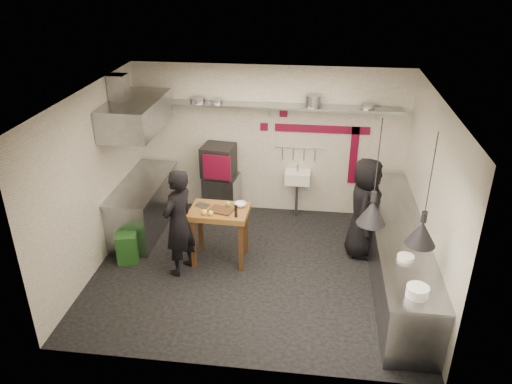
# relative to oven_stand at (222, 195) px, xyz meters

# --- Properties ---
(floor) EXTENTS (5.00, 5.00, 0.00)m
(floor) POSITION_rel_oven_stand_xyz_m (0.85, -1.76, -0.40)
(floor) COLOR black
(floor) RESTS_ON ground
(ceiling) EXTENTS (5.00, 5.00, 0.00)m
(ceiling) POSITION_rel_oven_stand_xyz_m (0.85, -1.76, 2.40)
(ceiling) COLOR silver
(ceiling) RESTS_ON floor
(wall_back) EXTENTS (5.00, 0.04, 2.80)m
(wall_back) POSITION_rel_oven_stand_xyz_m (0.85, 0.34, 1.00)
(wall_back) COLOR silver
(wall_back) RESTS_ON floor
(wall_front) EXTENTS (5.00, 0.04, 2.80)m
(wall_front) POSITION_rel_oven_stand_xyz_m (0.85, -3.86, 1.00)
(wall_front) COLOR silver
(wall_front) RESTS_ON floor
(wall_left) EXTENTS (0.04, 4.20, 2.80)m
(wall_left) POSITION_rel_oven_stand_xyz_m (-1.65, -1.76, 1.00)
(wall_left) COLOR silver
(wall_left) RESTS_ON floor
(wall_right) EXTENTS (0.04, 4.20, 2.80)m
(wall_right) POSITION_rel_oven_stand_xyz_m (3.35, -1.76, 1.00)
(wall_right) COLOR silver
(wall_right) RESTS_ON floor
(red_band_horiz) EXTENTS (1.70, 0.02, 0.14)m
(red_band_horiz) POSITION_rel_oven_stand_xyz_m (1.80, 0.32, 1.28)
(red_band_horiz) COLOR maroon
(red_band_horiz) RESTS_ON wall_back
(red_band_vert) EXTENTS (0.14, 0.02, 1.10)m
(red_band_vert) POSITION_rel_oven_stand_xyz_m (2.40, 0.32, 0.80)
(red_band_vert) COLOR maroon
(red_band_vert) RESTS_ON wall_back
(red_tile_a) EXTENTS (0.14, 0.02, 0.14)m
(red_tile_a) POSITION_rel_oven_stand_xyz_m (1.10, 0.32, 1.55)
(red_tile_a) COLOR maroon
(red_tile_a) RESTS_ON wall_back
(red_tile_b) EXTENTS (0.14, 0.02, 0.14)m
(red_tile_b) POSITION_rel_oven_stand_xyz_m (0.75, 0.32, 1.28)
(red_tile_b) COLOR maroon
(red_tile_b) RESTS_ON wall_back
(back_shelf) EXTENTS (4.60, 0.34, 0.04)m
(back_shelf) POSITION_rel_oven_stand_xyz_m (0.85, 0.16, 1.72)
(back_shelf) COLOR gray
(back_shelf) RESTS_ON wall_back
(shelf_bracket_left) EXTENTS (0.04, 0.06, 0.24)m
(shelf_bracket_left) POSITION_rel_oven_stand_xyz_m (-1.05, 0.31, 1.62)
(shelf_bracket_left) COLOR gray
(shelf_bracket_left) RESTS_ON wall_back
(shelf_bracket_mid) EXTENTS (0.04, 0.06, 0.24)m
(shelf_bracket_mid) POSITION_rel_oven_stand_xyz_m (0.85, 0.31, 1.62)
(shelf_bracket_mid) COLOR gray
(shelf_bracket_mid) RESTS_ON wall_back
(shelf_bracket_right) EXTENTS (0.04, 0.06, 0.24)m
(shelf_bracket_right) POSITION_rel_oven_stand_xyz_m (2.75, 0.31, 1.62)
(shelf_bracket_right) COLOR gray
(shelf_bracket_right) RESTS_ON wall_back
(pan_far_left) EXTENTS (0.36, 0.36, 0.09)m
(pan_far_left) POSITION_rel_oven_stand_xyz_m (-0.42, 0.16, 1.79)
(pan_far_left) COLOR gray
(pan_far_left) RESTS_ON back_shelf
(pan_mid_left) EXTENTS (0.27, 0.27, 0.07)m
(pan_mid_left) POSITION_rel_oven_stand_xyz_m (-0.08, 0.16, 1.78)
(pan_mid_left) COLOR gray
(pan_mid_left) RESTS_ON back_shelf
(stock_pot) EXTENTS (0.38, 0.38, 0.20)m
(stock_pot) POSITION_rel_oven_stand_xyz_m (1.62, 0.16, 1.84)
(stock_pot) COLOR gray
(stock_pot) RESTS_ON back_shelf
(pan_right) EXTENTS (0.32, 0.32, 0.08)m
(pan_right) POSITION_rel_oven_stand_xyz_m (2.56, 0.16, 1.78)
(pan_right) COLOR gray
(pan_right) RESTS_ON back_shelf
(oven_stand) EXTENTS (0.68, 0.63, 0.80)m
(oven_stand) POSITION_rel_oven_stand_xyz_m (0.00, 0.00, 0.00)
(oven_stand) COLOR gray
(oven_stand) RESTS_ON floor
(combi_oven) EXTENTS (0.63, 0.60, 0.58)m
(combi_oven) POSITION_rel_oven_stand_xyz_m (-0.05, 0.04, 0.69)
(combi_oven) COLOR black
(combi_oven) RESTS_ON oven_stand
(oven_door) EXTENTS (0.52, 0.10, 0.46)m
(oven_door) POSITION_rel_oven_stand_xyz_m (-0.02, -0.28, 0.69)
(oven_door) COLOR maroon
(oven_door) RESTS_ON combi_oven
(oven_glass) EXTENTS (0.33, 0.06, 0.34)m
(oven_glass) POSITION_rel_oven_stand_xyz_m (-0.03, -0.29, 0.69)
(oven_glass) COLOR black
(oven_glass) RESTS_ON oven_door
(hand_sink) EXTENTS (0.46, 0.34, 0.22)m
(hand_sink) POSITION_rel_oven_stand_xyz_m (1.40, 0.16, 0.38)
(hand_sink) COLOR white
(hand_sink) RESTS_ON wall_back
(sink_tap) EXTENTS (0.03, 0.03, 0.14)m
(sink_tap) POSITION_rel_oven_stand_xyz_m (1.40, 0.16, 0.56)
(sink_tap) COLOR gray
(sink_tap) RESTS_ON hand_sink
(sink_drain) EXTENTS (0.06, 0.06, 0.66)m
(sink_drain) POSITION_rel_oven_stand_xyz_m (1.40, 0.12, -0.06)
(sink_drain) COLOR gray
(sink_drain) RESTS_ON floor
(utensil_rail) EXTENTS (0.90, 0.02, 0.02)m
(utensil_rail) POSITION_rel_oven_stand_xyz_m (1.40, 0.30, 0.92)
(utensil_rail) COLOR gray
(utensil_rail) RESTS_ON wall_back
(counter_right) EXTENTS (0.70, 3.80, 0.90)m
(counter_right) POSITION_rel_oven_stand_xyz_m (3.00, -1.76, 0.05)
(counter_right) COLOR gray
(counter_right) RESTS_ON floor
(counter_right_top) EXTENTS (0.76, 3.90, 0.03)m
(counter_right_top) POSITION_rel_oven_stand_xyz_m (3.00, -1.76, 0.52)
(counter_right_top) COLOR gray
(counter_right_top) RESTS_ON counter_right
(plate_stack) EXTENTS (0.32, 0.32, 0.13)m
(plate_stack) POSITION_rel_oven_stand_xyz_m (2.97, -3.40, 0.60)
(plate_stack) COLOR white
(plate_stack) RESTS_ON counter_right_top
(small_bowl_right) EXTENTS (0.24, 0.24, 0.05)m
(small_bowl_right) POSITION_rel_oven_stand_xyz_m (2.95, -2.62, 0.56)
(small_bowl_right) COLOR white
(small_bowl_right) RESTS_ON counter_right_top
(counter_left) EXTENTS (0.70, 1.90, 0.90)m
(counter_left) POSITION_rel_oven_stand_xyz_m (-1.30, -0.71, 0.05)
(counter_left) COLOR gray
(counter_left) RESTS_ON floor
(counter_left_top) EXTENTS (0.76, 2.00, 0.03)m
(counter_left_top) POSITION_rel_oven_stand_xyz_m (-1.30, -0.71, 0.52)
(counter_left_top) COLOR gray
(counter_left_top) RESTS_ON counter_left
(extractor_hood) EXTENTS (0.78, 1.60, 0.50)m
(extractor_hood) POSITION_rel_oven_stand_xyz_m (-1.25, -0.71, 1.75)
(extractor_hood) COLOR gray
(extractor_hood) RESTS_ON ceiling
(hood_duct) EXTENTS (0.28, 0.28, 0.50)m
(hood_duct) POSITION_rel_oven_stand_xyz_m (-1.50, -0.71, 2.15)
(hood_duct) COLOR gray
(hood_duct) RESTS_ON ceiling
(green_bin) EXTENTS (0.38, 0.38, 0.50)m
(green_bin) POSITION_rel_oven_stand_xyz_m (-1.23, -1.77, -0.15)
(green_bin) COLOR #1F521E
(green_bin) RESTS_ON floor
(prep_table) EXTENTS (0.94, 0.67, 0.92)m
(prep_table) POSITION_rel_oven_stand_xyz_m (0.26, -1.53, 0.06)
(prep_table) COLOR brown
(prep_table) RESTS_ON floor
(cutting_board) EXTENTS (0.42, 0.34, 0.02)m
(cutting_board) POSITION_rel_oven_stand_xyz_m (0.30, -1.58, 0.53)
(cutting_board) COLOR #4B2E18
(cutting_board) RESTS_ON prep_table
(pepper_mill) EXTENTS (0.05, 0.05, 0.20)m
(pepper_mill) POSITION_rel_oven_stand_xyz_m (0.56, -1.74, 0.62)
(pepper_mill) COLOR black
(pepper_mill) RESTS_ON prep_table
(lemon_a) EXTENTS (0.11, 0.11, 0.09)m
(lemon_a) POSITION_rel_oven_stand_xyz_m (0.07, -1.73, 0.56)
(lemon_a) COLOR #FFD448
(lemon_a) RESTS_ON prep_table
(lemon_b) EXTENTS (0.09, 0.09, 0.08)m
(lemon_b) POSITION_rel_oven_stand_xyz_m (0.17, -1.74, 0.56)
(lemon_b) COLOR #FFD448
(lemon_b) RESTS_ON prep_table
(veg_ball) EXTENTS (0.10, 0.10, 0.09)m
(veg_ball) POSITION_rel_oven_stand_xyz_m (0.38, -1.42, 0.57)
(veg_ball) COLOR olive
(veg_ball) RESTS_ON prep_table
(steel_tray) EXTENTS (0.23, 0.19, 0.03)m
(steel_tray) POSITION_rel_oven_stand_xyz_m (-0.02, -1.46, 0.54)
(steel_tray) COLOR gray
(steel_tray) RESTS_ON prep_table
(bowl) EXTENTS (0.22, 0.22, 0.06)m
(bowl) POSITION_rel_oven_stand_xyz_m (0.57, -1.39, 0.55)
(bowl) COLOR white
(bowl) RESTS_ON prep_table
(heat_lamp_near) EXTENTS (0.49, 0.49, 1.43)m
(heat_lamp_near) POSITION_rel_oven_stand_xyz_m (2.47, -2.51, 1.69)
(heat_lamp_near) COLOR black
(heat_lamp_near) RESTS_ON ceiling
(heat_lamp_far) EXTENTS (0.37, 0.37, 1.44)m
(heat_lamp_far) POSITION_rel_oven_stand_xyz_m (3.02, -2.94, 1.68)
(heat_lamp_far) COLOR black
(heat_lamp_far) RESTS_ON ceiling
(chef_left) EXTENTS (0.63, 0.74, 1.73)m
(chef_left) POSITION_rel_oven_stand_xyz_m (-0.29, -1.93, 0.46)
(chef_left) COLOR black
(chef_left) RESTS_ON floor
(chef_right) EXTENTS (0.68, 0.91, 1.69)m
(chef_right) POSITION_rel_oven_stand_xyz_m (2.54, -1.06, 0.45)
(chef_right) COLOR black
(chef_right) RESTS_ON floor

